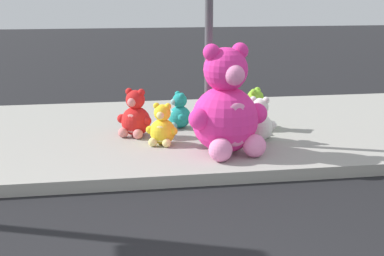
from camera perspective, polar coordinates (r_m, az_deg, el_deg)
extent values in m
cube|color=#9E9B93|center=(8.46, -6.06, -0.69)|extent=(28.00, 4.40, 0.15)
cylinder|color=#4C4C51|center=(7.53, 1.75, 10.49)|extent=(0.11, 0.11, 3.20)
sphere|color=#F22D93|center=(7.19, 3.39, 0.88)|extent=(0.87, 0.87, 0.87)
ellipsoid|color=pink|center=(6.92, 4.54, 0.34)|extent=(0.51, 0.30, 0.56)
sphere|color=#F22D93|center=(7.07, 3.47, 5.99)|extent=(0.57, 0.57, 0.57)
sphere|color=pink|center=(6.86, 4.37, 5.44)|extent=(0.26, 0.26, 0.26)
sphere|color=#F22D93|center=(7.13, 4.94, 7.87)|extent=(0.22, 0.22, 0.22)
sphere|color=#F22D93|center=(7.27, 6.68, 1.49)|extent=(0.27, 0.27, 0.27)
sphere|color=pink|center=(7.05, 6.42, -1.82)|extent=(0.30, 0.30, 0.30)
sphere|color=#F22D93|center=(6.95, 2.02, 7.76)|extent=(0.22, 0.22, 0.22)
sphere|color=#F22D93|center=(6.91, 0.75, 0.91)|extent=(0.27, 0.27, 0.27)
sphere|color=pink|center=(6.84, 2.95, -2.26)|extent=(0.30, 0.30, 0.30)
sphere|color=red|center=(8.08, -5.78, 0.71)|extent=(0.42, 0.42, 0.42)
ellipsoid|color=#DB7B7B|center=(7.95, -6.26, 0.47)|extent=(0.25, 0.20, 0.28)
sphere|color=red|center=(8.01, -5.83, 2.91)|extent=(0.28, 0.28, 0.28)
sphere|color=#DB7B7B|center=(7.91, -6.20, 2.63)|extent=(0.13, 0.13, 0.13)
sphere|color=red|center=(7.95, -5.22, 3.65)|extent=(0.11, 0.11, 0.11)
sphere|color=red|center=(7.94, -4.64, 0.73)|extent=(0.13, 0.13, 0.13)
sphere|color=#DB7B7B|center=(7.91, -5.56, -0.62)|extent=(0.15, 0.15, 0.15)
sphere|color=red|center=(8.03, -6.48, 3.73)|extent=(0.11, 0.11, 0.11)
sphere|color=red|center=(8.11, -7.22, 0.96)|extent=(0.13, 0.13, 0.13)
sphere|color=#DB7B7B|center=(8.01, -7.06, -0.47)|extent=(0.15, 0.15, 0.15)
sphere|color=#8CD133|center=(8.49, 6.45, 1.21)|extent=(0.38, 0.38, 0.38)
ellipsoid|color=#B8DE87|center=(8.53, 5.58, 1.30)|extent=(0.19, 0.22, 0.25)
sphere|color=#8CD133|center=(8.43, 6.51, 3.10)|extent=(0.25, 0.25, 0.25)
sphere|color=#B8DE87|center=(8.47, 5.82, 3.07)|extent=(0.12, 0.12, 0.12)
sphere|color=#8CD133|center=(8.33, 6.33, 3.68)|extent=(0.10, 0.10, 0.10)
sphere|color=#8CD133|center=(8.33, 5.74, 1.18)|extent=(0.12, 0.12, 0.12)
sphere|color=#B8DE87|center=(8.48, 5.16, 0.34)|extent=(0.13, 0.13, 0.13)
sphere|color=#8CD133|center=(8.50, 6.72, 3.87)|extent=(0.10, 0.10, 0.10)
sphere|color=#8CD133|center=(8.67, 6.56, 1.66)|extent=(0.12, 0.12, 0.12)
sphere|color=#B8DE87|center=(8.67, 5.64, 0.64)|extent=(0.13, 0.13, 0.13)
sphere|color=yellow|center=(7.60, -3.04, -0.37)|extent=(0.35, 0.35, 0.35)
ellipsoid|color=#F0DB80|center=(7.48, -3.30, -0.60)|extent=(0.21, 0.14, 0.23)
sphere|color=yellow|center=(7.54, -3.06, 1.57)|extent=(0.23, 0.23, 0.23)
sphere|color=#F0DB80|center=(7.45, -3.26, 1.31)|extent=(0.11, 0.11, 0.11)
sphere|color=yellow|center=(7.50, -2.48, 2.23)|extent=(0.09, 0.09, 0.09)
sphere|color=yellow|center=(7.51, -1.90, -0.32)|extent=(0.11, 0.11, 0.11)
sphere|color=#F0DB80|center=(7.47, -2.62, -1.55)|extent=(0.12, 0.12, 0.12)
sphere|color=yellow|center=(7.54, -3.67, 2.29)|extent=(0.09, 0.09, 0.09)
sphere|color=yellow|center=(7.60, -4.35, -0.18)|extent=(0.11, 0.11, 0.11)
sphere|color=#F0DB80|center=(7.52, -4.04, -1.46)|extent=(0.12, 0.12, 0.12)
sphere|color=teal|center=(8.50, -1.26, 1.16)|extent=(0.34, 0.34, 0.34)
ellipsoid|color=#7BBFBC|center=(8.46, -2.02, 1.08)|extent=(0.12, 0.20, 0.22)
sphere|color=teal|center=(8.45, -1.27, 2.84)|extent=(0.22, 0.22, 0.22)
sphere|color=#7BBFBC|center=(8.41, -1.86, 2.70)|extent=(0.10, 0.10, 0.10)
sphere|color=teal|center=(8.36, -1.06, 3.34)|extent=(0.09, 0.09, 0.09)
sphere|color=teal|center=(8.34, -1.09, 1.08)|extent=(0.11, 0.11, 0.11)
sphere|color=#7BBFBC|center=(8.39, -1.91, 0.20)|extent=(0.12, 0.12, 0.12)
sphere|color=teal|center=(8.50, -1.49, 3.52)|extent=(0.09, 0.09, 0.09)
sphere|color=teal|center=(8.62, -1.95, 1.52)|extent=(0.11, 0.11, 0.11)
sphere|color=#7BBFBC|center=(8.56, -2.40, 0.47)|extent=(0.12, 0.12, 0.12)
sphere|color=olive|center=(8.28, 2.75, 0.87)|extent=(0.36, 0.36, 0.36)
ellipsoid|color=tan|center=(8.27, 1.86, 0.86)|extent=(0.11, 0.21, 0.23)
sphere|color=olive|center=(8.23, 2.77, 2.68)|extent=(0.24, 0.24, 0.24)
sphere|color=tan|center=(8.22, 2.08, 2.58)|extent=(0.11, 0.11, 0.11)
sphere|color=olive|center=(8.13, 2.82, 3.21)|extent=(0.09, 0.09, 0.09)
sphere|color=olive|center=(8.11, 2.53, 0.77)|extent=(0.11, 0.11, 0.11)
sphere|color=tan|center=(8.21, 1.73, -0.10)|extent=(0.12, 0.12, 0.12)
sphere|color=olive|center=(8.29, 2.74, 3.43)|extent=(0.09, 0.09, 0.09)
sphere|color=olive|center=(8.44, 2.37, 1.31)|extent=(0.11, 0.11, 0.11)
sphere|color=tan|center=(8.40, 1.66, 0.23)|extent=(0.12, 0.12, 0.12)
sphere|color=white|center=(7.82, 6.87, 0.08)|extent=(0.39, 0.39, 0.39)
ellipsoid|color=white|center=(7.95, 6.96, 0.31)|extent=(0.23, 0.16, 0.25)
sphere|color=white|center=(7.75, 6.93, 2.14)|extent=(0.25, 0.25, 0.25)
sphere|color=white|center=(7.86, 7.00, 2.19)|extent=(0.12, 0.12, 0.12)
sphere|color=white|center=(7.74, 6.30, 2.90)|extent=(0.10, 0.10, 0.10)
sphere|color=white|center=(7.87, 5.58, 0.43)|extent=(0.12, 0.12, 0.12)
sphere|color=white|center=(8.01, 6.19, -0.49)|extent=(0.13, 0.13, 0.13)
sphere|color=white|center=(7.72, 7.61, 2.84)|extent=(0.10, 0.10, 0.10)
sphere|color=white|center=(7.84, 8.24, 0.30)|extent=(0.12, 0.12, 0.12)
sphere|color=white|center=(8.00, 7.70, -0.56)|extent=(0.13, 0.13, 0.13)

